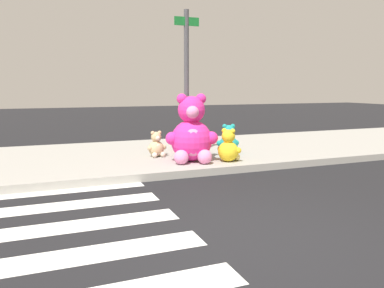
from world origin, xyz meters
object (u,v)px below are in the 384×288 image
(plush_pink_large, at_px, (192,135))
(plush_tan, at_px, (157,146))
(sign_pole, at_px, (187,80))
(plush_red, at_px, (186,140))
(plush_teal, at_px, (228,142))
(plush_yellow, at_px, (229,148))

(plush_pink_large, distance_m, plush_tan, 1.02)
(sign_pole, bearing_deg, plush_red, 70.95)
(plush_teal, bearing_deg, sign_pole, 177.64)
(plush_pink_large, relative_size, plush_red, 2.07)
(plush_pink_large, distance_m, plush_yellow, 0.83)
(plush_yellow, bearing_deg, sign_pole, 124.53)
(sign_pole, bearing_deg, plush_pink_large, -100.70)
(sign_pole, xyz_separation_m, plush_teal, (1.03, -0.04, -1.42))
(sign_pole, height_order, plush_yellow, sign_pole)
(plush_teal, distance_m, plush_yellow, 0.94)
(plush_pink_large, bearing_deg, plush_tan, 123.40)
(plush_red, xyz_separation_m, plush_tan, (-0.89, -0.51, -0.04))
(plush_yellow, bearing_deg, plush_pink_large, 157.74)
(sign_pole, bearing_deg, plush_tan, 161.50)
(plush_tan, height_order, plush_yellow, plush_yellow)
(sign_pole, height_order, plush_tan, sign_pole)
(plush_pink_large, distance_m, plush_red, 1.39)
(plush_red, bearing_deg, sign_pole, -109.05)
(plush_pink_large, relative_size, plush_yellow, 2.03)
(plush_pink_large, height_order, plush_teal, plush_pink_large)
(plush_teal, height_order, plush_red, plush_teal)
(sign_pole, relative_size, plush_tan, 5.51)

